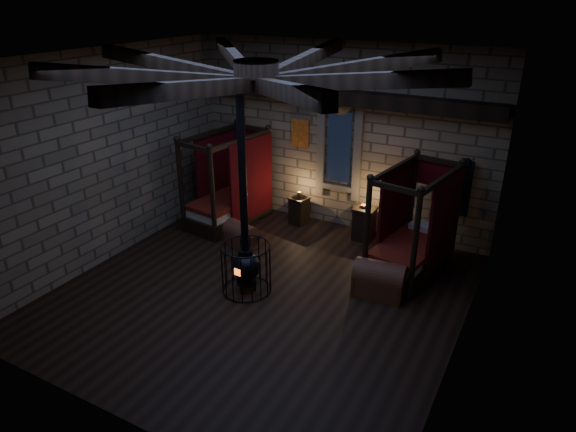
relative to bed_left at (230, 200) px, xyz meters
The scene contains 8 objects.
room 4.59m from the bed_left, 44.83° to the right, with size 7.02×7.02×4.29m.
bed_left is the anchor object (origin of this frame).
bed_right 4.51m from the bed_left, ahead, with size 1.37×2.15×2.10m.
trunk_left 1.40m from the bed_left, 45.93° to the right, with size 0.84×0.66×0.55m.
trunk_right 4.49m from the bed_left, 18.37° to the right, with size 0.97×0.67×0.67m.
nightstand_left 1.67m from the bed_left, 23.56° to the left, with size 0.48×0.47×0.81m.
nightstand_right 3.25m from the bed_left, 10.53° to the left, with size 0.48×0.46×0.83m.
stove 3.22m from the bed_left, 50.38° to the right, with size 0.92×0.92×4.05m.
Camera 1 is at (4.31, -6.92, 5.18)m, focal length 32.00 mm.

